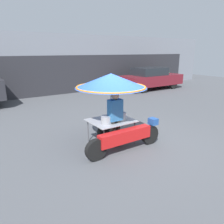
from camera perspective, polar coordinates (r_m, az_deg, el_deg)
The scene contains 6 objects.
ground_plane at distance 6.37m, azimuth 4.37°, elevation -8.22°, with size 36.00×36.00×0.00m, color #4C4F54.
shopfront_building at distance 14.19m, azimuth -19.58°, elevation 11.57°, with size 28.00×2.06×3.55m.
vendor_motorcycle_cart at distance 5.90m, azimuth 0.15°, elevation 5.88°, with size 2.32×1.95×2.00m.
vendor_person at distance 5.88m, azimuth 0.82°, elevation -1.26°, with size 0.38×0.22×1.55m.
parked_car at distance 15.36m, azimuth 10.17°, elevation 8.70°, with size 4.47×1.75×1.49m.
potted_plant at distance 18.12m, azimuth 14.27°, elevation 8.78°, with size 0.80×0.80×0.95m.
Camera 1 is at (-3.66, -4.53, 2.58)m, focal length 35.00 mm.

